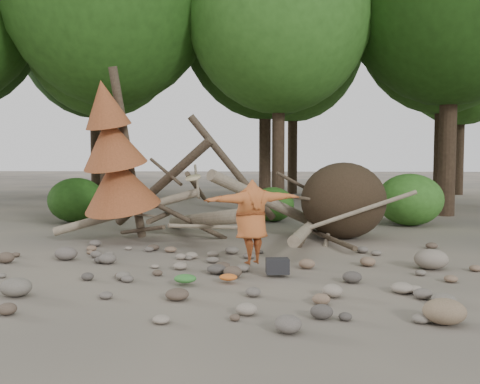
{
  "coord_description": "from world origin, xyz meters",
  "views": [
    {
      "loc": [
        0.65,
        -9.58,
        2.18
      ],
      "look_at": [
        0.07,
        1.5,
        1.4
      ],
      "focal_mm": 40.0,
      "sensor_mm": 36.0,
      "label": 1
    }
  ],
  "objects": [
    {
      "name": "cloth_green",
      "position": [
        -0.72,
        -0.89,
        0.07
      ],
      "size": [
        0.38,
        0.31,
        0.14
      ],
      "primitive_type": "ellipsoid",
      "color": "#31712D",
      "rests_on": "ground"
    },
    {
      "name": "dead_conifer",
      "position": [
        -3.12,
        3.37,
        2.11
      ],
      "size": [
        2.06,
        2.16,
        4.35
      ],
      "color": "#4C3F30",
      "rests_on": "ground"
    },
    {
      "name": "bush_right",
      "position": [
        5.0,
        7.0,
        0.8
      ],
      "size": [
        2.0,
        2.0,
        1.6
      ],
      "primitive_type": "ellipsoid",
      "color": "#357022",
      "rests_on": "ground"
    },
    {
      "name": "boulder_front_left",
      "position": [
        -3.21,
        -1.69,
        0.14
      ],
      "size": [
        0.48,
        0.43,
        0.29
      ],
      "primitive_type": "ellipsoid",
      "color": "#696257",
      "rests_on": "ground"
    },
    {
      "name": "ground",
      "position": [
        0.0,
        0.0,
        0.0
      ],
      "size": [
        120.0,
        120.0,
        0.0
      ],
      "primitive_type": "plane",
      "color": "#514C44",
      "rests_on": "ground"
    },
    {
      "name": "bush_left",
      "position": [
        -5.5,
        7.2,
        0.72
      ],
      "size": [
        1.8,
        1.8,
        1.44
      ],
      "primitive_type": "ellipsoid",
      "color": "#204A13",
      "rests_on": "ground"
    },
    {
      "name": "boulder_front_right",
      "position": [
        2.92,
        -2.71,
        0.16
      ],
      "size": [
        0.55,
        0.49,
        0.33
      ],
      "primitive_type": "ellipsoid",
      "color": "#7E674E",
      "rests_on": "ground"
    },
    {
      "name": "frisbee_thrower",
      "position": [
        0.33,
        0.61,
        0.89
      ],
      "size": [
        2.22,
        1.4,
        1.75
      ],
      "color": "#AF5627",
      "rests_on": "ground"
    },
    {
      "name": "bush_mid",
      "position": [
        0.8,
        7.8,
        0.56
      ],
      "size": [
        1.4,
        1.4,
        1.12
      ],
      "primitive_type": "ellipsoid",
      "color": "#2A5E1B",
      "rests_on": "ground"
    },
    {
      "name": "cloth_orange",
      "position": [
        -0.02,
        -0.69,
        0.06
      ],
      "size": [
        0.31,
        0.25,
        0.11
      ],
      "primitive_type": "ellipsoid",
      "color": "#C05C21",
      "rests_on": "ground"
    },
    {
      "name": "boulder_mid_left",
      "position": [
        -3.52,
        1.13,
        0.14
      ],
      "size": [
        0.46,
        0.42,
        0.28
      ],
      "primitive_type": "ellipsoid",
      "color": "#615952",
      "rests_on": "ground"
    },
    {
      "name": "boulder_mid_right",
      "position": [
        3.76,
        0.64,
        0.19
      ],
      "size": [
        0.64,
        0.58,
        0.38
      ],
      "primitive_type": "ellipsoid",
      "color": "gray",
      "rests_on": "ground"
    },
    {
      "name": "deadfall_pile",
      "position": [
        2.02,
        4.24,
        0.95
      ],
      "size": [
        8.55,
        5.24,
        3.3
      ],
      "color": "#332619",
      "rests_on": "ground"
    },
    {
      "name": "backpack",
      "position": [
        0.82,
        -0.16,
        0.14
      ],
      "size": [
        0.43,
        0.31,
        0.27
      ],
      "primitive_type": "cube",
      "rotation": [
        0.0,
        0.0,
        0.11
      ],
      "color": "black",
      "rests_on": "ground"
    }
  ]
}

